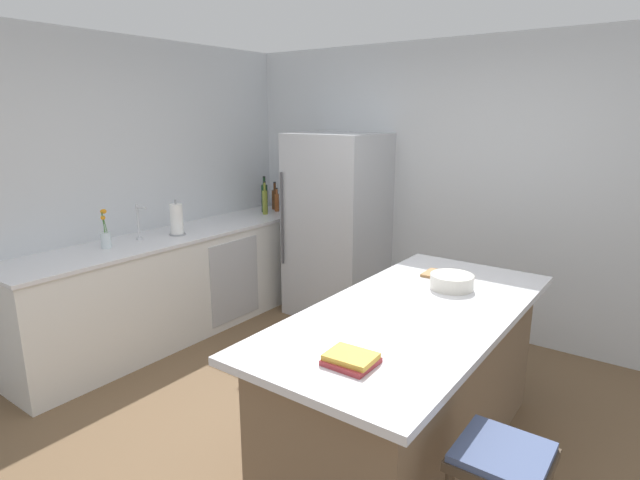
# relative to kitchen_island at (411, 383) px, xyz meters

# --- Properties ---
(ground_plane) EXTENTS (7.20, 7.20, 0.00)m
(ground_plane) POSITION_rel_kitchen_island_xyz_m (-0.41, -0.23, -0.46)
(ground_plane) COLOR brown
(wall_rear) EXTENTS (6.00, 0.10, 2.60)m
(wall_rear) POSITION_rel_kitchen_island_xyz_m (-0.41, 2.02, 0.84)
(wall_rear) COLOR silver
(wall_rear) RESTS_ON ground_plane
(wall_left) EXTENTS (0.10, 6.00, 2.60)m
(wall_left) POSITION_rel_kitchen_island_xyz_m (-2.86, -0.23, 0.84)
(wall_left) COLOR silver
(wall_left) RESTS_ON ground_plane
(counter_run_left) EXTENTS (0.67, 3.04, 0.93)m
(counter_run_left) POSITION_rel_kitchen_island_xyz_m (-2.49, 0.36, 0.00)
(counter_run_left) COLOR silver
(counter_run_left) RESTS_ON ground_plane
(kitchen_island) EXTENTS (0.97, 2.12, 0.91)m
(kitchen_island) POSITION_rel_kitchen_island_xyz_m (0.00, 0.00, 0.00)
(kitchen_island) COLOR #7A6047
(kitchen_island) RESTS_ON ground_plane
(refrigerator) EXTENTS (0.84, 0.77, 1.78)m
(refrigerator) POSITION_rel_kitchen_island_xyz_m (-1.61, 1.60, 0.43)
(refrigerator) COLOR #B7BABF
(refrigerator) RESTS_ON ground_plane
(bar_stool) EXTENTS (0.36, 0.36, 0.69)m
(bar_stool) POSITION_rel_kitchen_island_xyz_m (0.69, -0.61, 0.10)
(bar_stool) COLOR #473828
(bar_stool) RESTS_ON ground_plane
(sink_faucet) EXTENTS (0.15, 0.05, 0.30)m
(sink_faucet) POSITION_rel_kitchen_island_xyz_m (-2.54, 0.03, 0.62)
(sink_faucet) COLOR silver
(sink_faucet) RESTS_ON counter_run_left
(flower_vase) EXTENTS (0.08, 0.08, 0.31)m
(flower_vase) POSITION_rel_kitchen_island_xyz_m (-2.53, -0.29, 0.56)
(flower_vase) COLOR silver
(flower_vase) RESTS_ON counter_run_left
(paper_towel_roll) EXTENTS (0.14, 0.14, 0.31)m
(paper_towel_roll) POSITION_rel_kitchen_island_xyz_m (-2.44, 0.34, 0.60)
(paper_towel_roll) COLOR gray
(paper_towel_roll) RESTS_ON counter_run_left
(syrup_bottle) EXTENTS (0.07, 0.07, 0.30)m
(syrup_bottle) POSITION_rel_kitchen_island_xyz_m (-2.56, 1.77, 0.58)
(syrup_bottle) COLOR #5B3319
(syrup_bottle) RESTS_ON counter_run_left
(vinegar_bottle) EXTENTS (0.05, 0.05, 0.26)m
(vinegar_bottle) POSITION_rel_kitchen_island_xyz_m (-2.46, 1.68, 0.57)
(vinegar_bottle) COLOR #994C23
(vinegar_bottle) RESTS_ON counter_run_left
(wine_bottle) EXTENTS (0.07, 0.07, 0.38)m
(wine_bottle) POSITION_rel_kitchen_island_xyz_m (-2.54, 1.58, 0.62)
(wine_bottle) COLOR #19381E
(wine_bottle) RESTS_ON counter_run_left
(olive_oil_bottle) EXTENTS (0.05, 0.05, 0.35)m
(olive_oil_bottle) POSITION_rel_kitchen_island_xyz_m (-2.45, 1.48, 0.60)
(olive_oil_bottle) COLOR olive
(olive_oil_bottle) RESTS_ON counter_run_left
(cookbook_stack) EXTENTS (0.22, 0.19, 0.05)m
(cookbook_stack) POSITION_rel_kitchen_island_xyz_m (0.06, -0.74, 0.47)
(cookbook_stack) COLOR #A83338
(cookbook_stack) RESTS_ON kitchen_island
(mixing_bowl) EXTENTS (0.26, 0.26, 0.09)m
(mixing_bowl) POSITION_rel_kitchen_island_xyz_m (0.03, 0.45, 0.50)
(mixing_bowl) COLOR silver
(mixing_bowl) RESTS_ON kitchen_island
(cutting_board) EXTENTS (0.31, 0.19, 0.02)m
(cutting_board) POSITION_rel_kitchen_island_xyz_m (-0.08, 0.64, 0.46)
(cutting_board) COLOR #9E7042
(cutting_board) RESTS_ON kitchen_island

